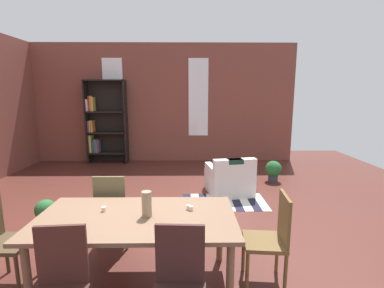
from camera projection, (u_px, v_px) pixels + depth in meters
ground_plane at (118, 245)px, 3.55m from camera, size 11.91×11.91×0.00m
back_wall_brick at (156, 104)px, 7.82m from camera, size 7.78×0.12×3.30m
window_pane_0 at (114, 98)px, 7.71m from camera, size 0.55×0.02×2.14m
window_pane_1 at (198, 98)px, 7.74m from camera, size 0.55×0.02×2.14m
dining_table at (137, 223)px, 2.72m from camera, size 1.95×1.00×0.73m
vase_on_table at (147, 204)px, 2.69m from camera, size 0.10×0.10×0.25m
tealight_candle_0 at (104, 209)px, 2.82m from camera, size 0.04×0.04×0.05m
tealight_candle_1 at (191, 208)px, 2.84m from camera, size 0.04×0.04×0.05m
tealight_candle_2 at (189, 207)px, 2.86m from camera, size 0.04×0.04×0.05m
dining_chair_near_left at (58, 288)px, 2.03m from camera, size 0.43×0.43×0.95m
dining_chair_near_right at (179, 287)px, 2.04m from camera, size 0.42×0.42×0.95m
dining_chair_head_right at (272, 236)px, 2.76m from camera, size 0.44×0.44×0.95m
dining_chair_head_left at (1, 238)px, 2.73m from camera, size 0.42×0.42×0.95m
dining_chair_far_left at (113, 207)px, 3.46m from camera, size 0.40×0.40×0.95m
bookshelf_tall at (104, 123)px, 7.64m from camera, size 1.10×0.34×2.29m
armchair_white at (230, 180)px, 5.36m from camera, size 0.93×0.93×0.75m
potted_plant_by_shelf at (46, 213)px, 3.95m from camera, size 0.29×0.29×0.43m
potted_plant_corner at (273, 170)px, 6.09m from camera, size 0.36×0.36×0.47m
striped_rug at (224, 202)px, 4.96m from camera, size 1.49×0.82×0.01m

